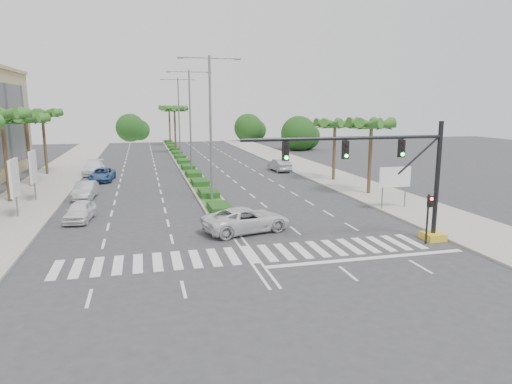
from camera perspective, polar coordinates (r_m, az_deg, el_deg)
ground at (r=25.39m, az=-0.76°, el=-7.82°), size 160.00×160.00×0.00m
footpath_right at (r=48.77m, az=11.32°, el=1.13°), size 6.00×120.00×0.15m
footpath_left at (r=45.21m, az=-26.15°, el=-0.53°), size 6.00×120.00×0.15m
median at (r=69.11m, az=-9.37°, el=4.03°), size 2.20×75.00×0.20m
median_grass at (r=69.09m, az=-9.38°, el=4.13°), size 1.80×75.00×0.04m
signal_gantry at (r=28.08m, az=17.97°, el=0.75°), size 12.60×1.20×7.20m
pedestrian_signal at (r=28.52m, az=20.78°, el=-2.18°), size 0.28×0.36×3.00m
direction_sign at (r=37.14m, az=16.96°, el=1.59°), size 2.70×0.11×3.40m
billboard_near at (r=36.91m, az=-27.98°, el=1.53°), size 0.18×2.10×4.35m
billboard_far at (r=42.70m, az=-26.10°, el=2.79°), size 0.18×2.10×4.35m
palm_left_mid at (r=42.87m, az=-29.19°, el=8.09°), size 4.57×4.68×7.95m
palm_left_far at (r=50.66m, az=-26.82°, el=7.85°), size 4.57×4.68×7.35m
palm_left_end at (r=58.48m, az=-25.15°, el=8.61°), size 4.57×4.68×7.75m
palm_right_near at (r=42.47m, az=14.24°, el=7.92°), size 4.57×4.68×7.05m
palm_right_far at (r=49.68m, az=9.84°, el=8.13°), size 4.57×4.68×6.75m
palm_median_a at (r=78.62m, az=-10.15°, el=9.98°), size 4.57×4.68×8.05m
palm_median_b at (r=93.59m, az=-10.81°, el=10.07°), size 4.57×4.68×8.05m
streetlight_near at (r=37.84m, az=-5.72°, el=8.80°), size 5.10×0.25×12.00m
streetlight_mid at (r=53.72m, az=-8.24°, el=9.33°), size 5.10×0.25×12.00m
streetlight_far at (r=69.65m, az=-9.62°, el=9.61°), size 5.10×0.25×12.00m
car_parked_a at (r=34.71m, az=-21.15°, el=-2.26°), size 2.15×4.27×1.39m
car_parked_b at (r=42.76m, az=-20.56°, el=0.21°), size 1.90×4.62×1.49m
car_parked_c at (r=52.06m, az=-18.66°, el=2.07°), size 2.71×5.19×1.40m
car_parked_d at (r=57.42m, az=-19.67°, el=2.88°), size 2.33×5.52×1.59m
car_crossing at (r=29.62m, az=-1.19°, el=-3.48°), size 6.22×3.97×1.60m
car_right at (r=56.86m, az=2.94°, el=3.39°), size 1.96×4.76×1.54m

